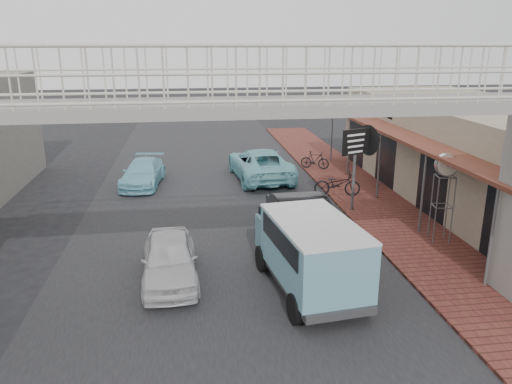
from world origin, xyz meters
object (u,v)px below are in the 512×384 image
object	(u,v)px
dark_sedan	(304,224)
motorcycle_near	(337,184)
arrow_sign	(372,141)
angkot_far	(143,173)
white_hatchback	(170,259)
angkot_curb	(260,164)
street_clock	(446,169)
angkot_van	(310,246)
motorcycle_far	(315,160)

from	to	relation	value
dark_sedan	motorcycle_near	distance (m)	5.62
arrow_sign	dark_sedan	bearing A→B (deg)	-158.14
motorcycle_near	arrow_sign	xyz separation A→B (m)	(0.80, -1.62, 2.15)
dark_sedan	angkot_far	size ratio (longest dim) A/B	1.18
white_hatchback	angkot_curb	world-z (taller)	angkot_curb
angkot_curb	street_clock	bearing A→B (deg)	112.77
arrow_sign	angkot_curb	bearing A→B (deg)	102.25
angkot_curb	angkot_van	world-z (taller)	angkot_van
dark_sedan	angkot_curb	world-z (taller)	dark_sedan
motorcycle_near	street_clock	xyz separation A→B (m)	(1.85, -5.38, 1.93)
white_hatchback	arrow_sign	world-z (taller)	arrow_sign
arrow_sign	street_clock	bearing A→B (deg)	-97.20
angkot_van	motorcycle_far	xyz separation A→B (m)	(3.42, 12.82, -0.77)
angkot_van	street_clock	xyz separation A→B (m)	(5.02, 2.66, 1.22)
angkot_curb	street_clock	world-z (taller)	street_clock
white_hatchback	angkot_van	xyz separation A→B (m)	(3.68, -1.22, 0.68)
angkot_far	dark_sedan	bearing A→B (deg)	-48.07
white_hatchback	dark_sedan	world-z (taller)	dark_sedan
angkot_far	angkot_van	bearing A→B (deg)	-58.49
angkot_far	street_clock	xyz separation A→B (m)	(10.21, -8.54, 1.96)
dark_sedan	motorcycle_far	distance (m)	10.17
dark_sedan	angkot_van	bearing A→B (deg)	-102.57
dark_sedan	motorcycle_far	world-z (taller)	dark_sedan
white_hatchback	dark_sedan	bearing A→B (deg)	21.37
angkot_curb	angkot_far	size ratio (longest dim) A/B	1.34
street_clock	arrow_sign	world-z (taller)	arrow_sign
motorcycle_far	arrow_sign	bearing A→B (deg)	-148.00
white_hatchback	street_clock	size ratio (longest dim) A/B	1.27
white_hatchback	angkot_far	world-z (taller)	white_hatchback
street_clock	arrow_sign	distance (m)	3.91
angkot_far	street_clock	distance (m)	13.45
white_hatchback	dark_sedan	size ratio (longest dim) A/B	0.79
street_clock	arrow_sign	bearing A→B (deg)	115.08
angkot_far	motorcycle_far	xyz separation A→B (m)	(8.60, 1.62, -0.03)
dark_sedan	white_hatchback	bearing A→B (deg)	-158.57
arrow_sign	motorcycle_far	bearing A→B (deg)	72.26
angkot_far	street_clock	world-z (taller)	street_clock
white_hatchback	motorcycle_near	world-z (taller)	white_hatchback
dark_sedan	angkot_van	distance (m)	3.17
angkot_curb	angkot_van	bearing A→B (deg)	83.38
angkot_curb	dark_sedan	bearing A→B (deg)	86.53
motorcycle_far	angkot_van	bearing A→B (deg)	-167.91
angkot_van	white_hatchback	bearing A→B (deg)	154.65
white_hatchback	motorcycle_near	size ratio (longest dim) A/B	1.91
arrow_sign	white_hatchback	bearing A→B (deg)	-168.49
angkot_curb	motorcycle_near	world-z (taller)	angkot_curb
angkot_curb	motorcycle_far	world-z (taller)	angkot_curb
angkot_van	angkot_far	bearing A→B (deg)	107.74
motorcycle_far	street_clock	bearing A→B (deg)	-144.02
dark_sedan	motorcycle_far	size ratio (longest dim) A/B	3.18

